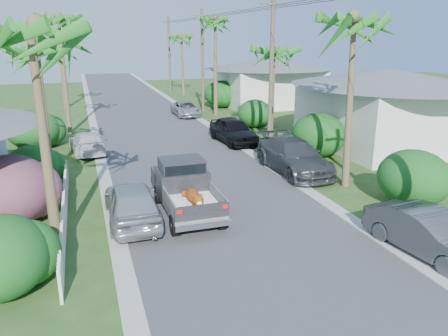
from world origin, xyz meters
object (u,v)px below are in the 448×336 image
object	(u,v)px
palm_l_b	(36,48)
palm_r_c	(215,18)
palm_l_d	(59,39)
palm_l_c	(58,17)
pickup_truck	(184,186)
parked_car_rd	(186,109)
palm_l_a	(30,27)
parked_car_rf	(233,130)
utility_pole_b	(271,74)
utility_pole_d	(169,54)
palm_r_a	(357,18)
palm_r_d	(182,36)
parked_car_lf	(88,143)
house_right_near	(385,111)
parked_car_ln	(132,202)
palm_r_b	(273,49)
utility_pole_c	(202,61)
parked_car_rn	(428,234)
house_right_far	(269,84)
parked_car_rm	(294,156)

from	to	relation	value
palm_l_b	palm_r_c	distance (m)	19.21
palm_l_d	palm_l_b	bearing A→B (deg)	-90.78
palm_r_c	palm_l_c	bearing A→B (deg)	-161.85
pickup_truck	parked_car_rd	size ratio (longest dim) A/B	1.16
pickup_truck	palm_l_a	distance (m)	7.92
parked_car_rf	utility_pole_b	world-z (taller)	utility_pole_b
palm_l_b	utility_pole_d	world-z (taller)	utility_pole_d
utility_pole_d	palm_l_c	bearing A→B (deg)	-118.92
palm_l_a	parked_car_rf	bearing A→B (deg)	50.47
parked_car_rd	palm_r_a	world-z (taller)	palm_r_a
palm_l_c	palm_r_c	distance (m)	12.84
parked_car_rf	palm_r_d	bearing A→B (deg)	80.38
parked_car_rf	parked_car_lf	bearing A→B (deg)	174.93
parked_car_rd	palm_r_a	xyz separation A→B (m)	(2.70, -20.38, 6.81)
house_right_near	utility_pole_b	world-z (taller)	utility_pole_b
parked_car_ln	utility_pole_b	xyz separation A→B (m)	(9.20, 8.25, 3.82)
palm_r_a	parked_car_rf	bearing A→B (deg)	102.35
parked_car_rf	palm_r_b	size ratio (longest dim) A/B	0.67
palm_l_b	palm_r_d	distance (m)	31.00
parked_car_ln	utility_pole_b	distance (m)	12.94
palm_l_d	palm_r_d	bearing A→B (deg)	24.78
palm_l_b	utility_pole_c	distance (m)	20.30
palm_r_c	palm_r_a	bearing A→B (deg)	-89.71
parked_car_lf	parked_car_rn	bearing A→B (deg)	113.54
palm_l_d	palm_r_c	xyz separation A→B (m)	(12.70, -8.00, 1.67)
parked_car_rn	utility_pole_c	size ratio (longest dim) A/B	0.48
parked_car_rd	parked_car_lf	xyz separation A→B (m)	(-8.51, -10.64, 0.02)
palm_l_b	utility_pole_b	distance (m)	12.54
parked_car_ln	parked_car_lf	world-z (taller)	parked_car_ln
house_right_far	parked_car_rf	bearing A→B (deg)	-121.43
palm_r_b	palm_r_c	xyz separation A→B (m)	(-0.40, 11.00, 2.16)
palm_r_c	utility_pole_c	world-z (taller)	palm_r_c
house_right_far	pickup_truck	bearing A→B (deg)	-120.41
palm_r_b	house_right_far	size ratio (longest dim) A/B	0.80
parked_car_ln	house_right_far	bearing A→B (deg)	-123.22
palm_r_a	house_right_far	world-z (taller)	palm_r_a
parked_car_rn	utility_pole_b	bearing A→B (deg)	79.99
palm_l_a	palm_r_b	bearing A→B (deg)	43.15
palm_r_c	parked_car_ln	bearing A→B (deg)	-114.76
pickup_truck	house_right_far	size ratio (longest dim) A/B	0.57
palm_l_d	parked_car_lf	bearing A→B (deg)	-85.02
palm_l_b	utility_pole_c	size ratio (longest dim) A/B	0.82
palm_l_d	parked_car_rm	bearing A→B (deg)	-65.65
palm_l_c	parked_car_rm	bearing A→B (deg)	-50.63
pickup_truck	palm_l_b	size ratio (longest dim) A/B	0.69
utility_pole_b	palm_l_d	bearing A→B (deg)	119.95
palm_l_a	palm_r_c	size ratio (longest dim) A/B	0.87
utility_pole_d	palm_l_d	bearing A→B (deg)	-143.36
utility_pole_c	palm_r_d	bearing A→B (deg)	85.71
parked_car_lf	palm_l_b	size ratio (longest dim) A/B	0.59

